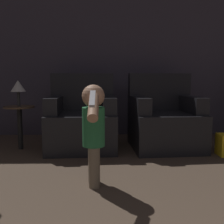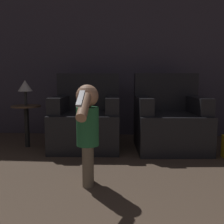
{
  "view_description": "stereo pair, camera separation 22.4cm",
  "coord_description": "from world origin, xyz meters",
  "px_view_note": "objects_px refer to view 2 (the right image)",
  "views": [
    {
      "loc": [
        -0.1,
        0.57,
        0.85
      ],
      "look_at": [
        -0.05,
        3.09,
        0.53
      ],
      "focal_mm": 40.0,
      "sensor_mm": 36.0,
      "label": 1
    },
    {
      "loc": [
        0.12,
        0.57,
        0.85
      ],
      "look_at": [
        -0.05,
        3.09,
        0.53
      ],
      "focal_mm": 40.0,
      "sensor_mm": 36.0,
      "label": 2
    }
  ],
  "objects_px": {
    "armchair_left": "(87,121)",
    "person_toddler": "(87,127)",
    "armchair_right": "(169,122)",
    "lamp": "(25,86)"
  },
  "relations": [
    {
      "from": "person_toddler",
      "to": "lamp",
      "type": "bearing_deg",
      "value": 34.62
    },
    {
      "from": "armchair_right",
      "to": "person_toddler",
      "type": "height_order",
      "value": "armchair_right"
    },
    {
      "from": "armchair_right",
      "to": "armchair_left",
      "type": "bearing_deg",
      "value": 175.6
    },
    {
      "from": "armchair_left",
      "to": "person_toddler",
      "type": "height_order",
      "value": "armchair_left"
    },
    {
      "from": "person_toddler",
      "to": "lamp",
      "type": "distance_m",
      "value": 1.52
    },
    {
      "from": "armchair_left",
      "to": "armchair_right",
      "type": "relative_size",
      "value": 1.0
    },
    {
      "from": "armchair_left",
      "to": "person_toddler",
      "type": "bearing_deg",
      "value": -82.91
    },
    {
      "from": "armchair_left",
      "to": "armchair_right",
      "type": "distance_m",
      "value": 1.05
    },
    {
      "from": "armchair_left",
      "to": "person_toddler",
      "type": "distance_m",
      "value": 1.2
    },
    {
      "from": "person_toddler",
      "to": "armchair_right",
      "type": "bearing_deg",
      "value": -42.08
    }
  ]
}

